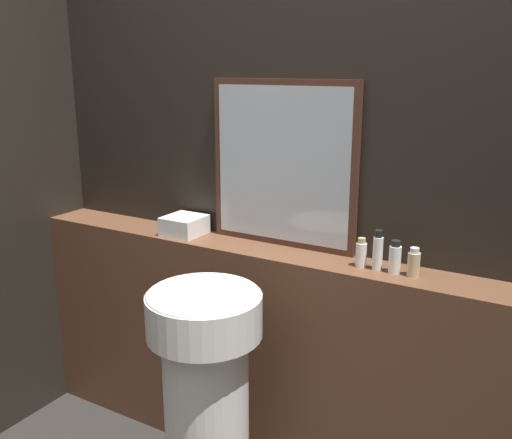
% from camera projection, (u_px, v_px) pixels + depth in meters
% --- Properties ---
extents(wall_back, '(8.00, 0.06, 2.50)m').
position_uv_depth(wall_back, '(297.00, 178.00, 2.32)').
color(wall_back, black).
rests_on(wall_back, ground_plane).
extents(vanity_counter, '(2.45, 0.22, 0.97)m').
position_uv_depth(vanity_counter, '(279.00, 361.00, 2.41)').
color(vanity_counter, brown).
rests_on(vanity_counter, ground_plane).
extents(pedestal_sink, '(0.40, 0.40, 0.95)m').
position_uv_depth(pedestal_sink, '(206.00, 402.00, 2.04)').
color(pedestal_sink, white).
rests_on(pedestal_sink, ground_plane).
extents(mirror, '(0.64, 0.03, 0.67)m').
position_uv_depth(mirror, '(283.00, 165.00, 2.29)').
color(mirror, '#47281E').
rests_on(mirror, vanity_counter).
extents(towel_stack, '(0.16, 0.17, 0.08)m').
position_uv_depth(towel_stack, '(184.00, 225.00, 2.51)').
color(towel_stack, white).
rests_on(towel_stack, vanity_counter).
extents(shampoo_bottle, '(0.04, 0.04, 0.11)m').
position_uv_depth(shampoo_bottle, '(361.00, 253.00, 2.10)').
color(shampoo_bottle, white).
rests_on(shampoo_bottle, vanity_counter).
extents(conditioner_bottle, '(0.04, 0.04, 0.15)m').
position_uv_depth(conditioner_bottle, '(378.00, 251.00, 2.07)').
color(conditioner_bottle, white).
rests_on(conditioner_bottle, vanity_counter).
extents(lotion_bottle, '(0.04, 0.04, 0.12)m').
position_uv_depth(lotion_bottle, '(395.00, 258.00, 2.04)').
color(lotion_bottle, white).
rests_on(lotion_bottle, vanity_counter).
extents(body_wash_bottle, '(0.04, 0.04, 0.10)m').
position_uv_depth(body_wash_bottle, '(414.00, 263.00, 2.01)').
color(body_wash_bottle, '#C6B284').
rests_on(body_wash_bottle, vanity_counter).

